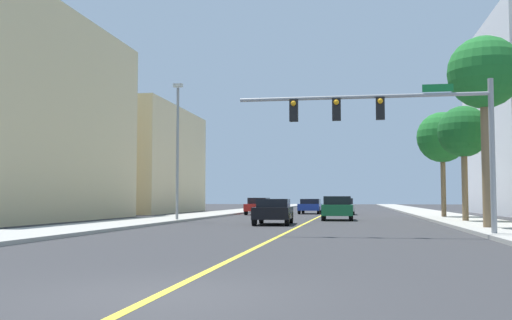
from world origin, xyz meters
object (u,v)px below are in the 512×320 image
(street_lamp, at_px, (178,144))
(car_blue, at_px, (311,206))
(car_black, at_px, (273,211))
(car_green, at_px, (337,208))
(palm_far, at_px, (442,138))
(palm_mid, at_px, (464,133))
(traffic_signal_mast, at_px, (399,121))
(palm_near, at_px, (484,75))
(car_silver, at_px, (344,206))
(car_red, at_px, (259,206))

(street_lamp, xyz_separation_m, car_blue, (6.42, 19.94, -3.93))
(street_lamp, bearing_deg, car_black, -23.90)
(car_green, height_order, car_blue, car_green)
(street_lamp, bearing_deg, palm_far, 26.89)
(palm_far, bearing_deg, car_black, -132.85)
(palm_mid, relative_size, car_blue, 1.46)
(palm_far, relative_size, car_green, 1.75)
(traffic_signal_mast, height_order, car_green, traffic_signal_mast)
(car_green, distance_m, car_blue, 15.96)
(street_lamp, bearing_deg, palm_near, -24.06)
(palm_far, bearing_deg, car_silver, 126.70)
(street_lamp, relative_size, car_black, 1.87)
(palm_near, xyz_separation_m, car_green, (-6.77, 11.42, -5.98))
(palm_mid, distance_m, car_red, 21.75)
(street_lamp, xyz_separation_m, palm_near, (16.08, -7.18, 2.11))
(palm_near, bearing_deg, car_blue, 109.61)
(street_lamp, bearing_deg, palm_mid, 2.00)
(car_black, bearing_deg, palm_far, 44.50)
(palm_mid, distance_m, palm_far, 7.78)
(traffic_signal_mast, distance_m, street_lamp, 16.89)
(palm_far, bearing_deg, palm_mid, -89.52)
(street_lamp, distance_m, palm_far, 18.47)
(street_lamp, distance_m, car_green, 10.94)
(palm_near, distance_m, car_silver, 26.47)
(palm_mid, bearing_deg, street_lamp, -178.00)
(traffic_signal_mast, xyz_separation_m, car_blue, (-5.67, 31.72, -3.52))
(palm_mid, bearing_deg, car_blue, 117.53)
(car_blue, bearing_deg, street_lamp, -106.75)
(car_green, relative_size, car_blue, 0.94)
(palm_mid, height_order, palm_far, palm_far)
(palm_mid, height_order, car_black, palm_mid)
(car_red, bearing_deg, car_blue, -138.36)
(palm_far, bearing_deg, traffic_signal_mast, -102.23)
(traffic_signal_mast, relative_size, car_silver, 2.20)
(car_green, bearing_deg, car_black, -115.76)
(street_lamp, bearing_deg, car_silver, 61.93)
(traffic_signal_mast, bearing_deg, car_blue, 100.13)
(street_lamp, bearing_deg, traffic_signal_mast, -44.27)
(palm_near, distance_m, car_red, 28.01)
(traffic_signal_mast, bearing_deg, palm_near, 49.03)
(traffic_signal_mast, relative_size, car_green, 2.24)
(car_black, bearing_deg, car_red, 98.91)
(street_lamp, height_order, car_silver, street_lamp)
(car_silver, bearing_deg, car_black, -100.60)
(palm_mid, distance_m, car_black, 11.70)
(car_blue, bearing_deg, car_black, -89.52)
(car_silver, xyz_separation_m, car_red, (-7.20, -1.30, 0.02))
(street_lamp, xyz_separation_m, car_green, (9.31, 4.24, -3.87))
(palm_near, xyz_separation_m, car_black, (-9.91, 4.44, -6.03))
(traffic_signal_mast, height_order, car_red, traffic_signal_mast)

